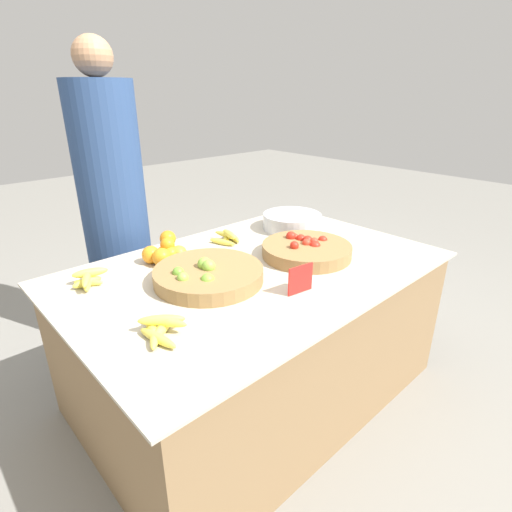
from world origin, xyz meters
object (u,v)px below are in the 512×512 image
(tomato_basket, at_px, (307,249))
(price_sign, at_px, (300,279))
(vendor_person, at_px, (116,219))
(metal_bowl, at_px, (292,221))
(lime_bowl, at_px, (209,274))

(tomato_basket, height_order, price_sign, price_sign)
(price_sign, bearing_deg, vendor_person, 109.20)
(metal_bowl, bearing_deg, tomato_basket, -127.60)
(tomato_basket, relative_size, vendor_person, 0.26)
(lime_bowl, bearing_deg, metal_bowl, 16.49)
(lime_bowl, relative_size, metal_bowl, 1.38)
(tomato_basket, bearing_deg, metal_bowl, 52.40)
(lime_bowl, bearing_deg, price_sign, -57.74)
(metal_bowl, distance_m, price_sign, 0.75)
(tomato_basket, relative_size, price_sign, 3.63)
(price_sign, bearing_deg, tomato_basket, 45.09)
(metal_bowl, xyz_separation_m, vendor_person, (-0.74, 0.58, 0.04))
(price_sign, bearing_deg, lime_bowl, 130.67)
(lime_bowl, distance_m, metal_bowl, 0.76)
(tomato_basket, distance_m, metal_bowl, 0.39)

